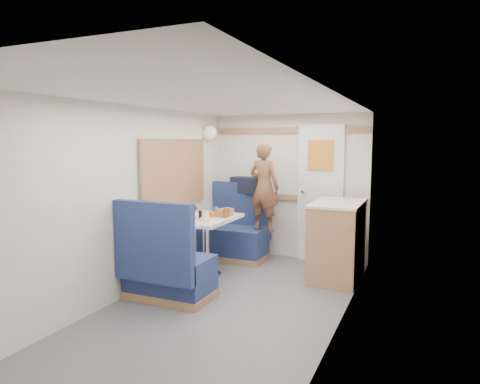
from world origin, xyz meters
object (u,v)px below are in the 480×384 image
at_px(dinette_table, 206,230).
at_px(beer_glass, 226,213).
at_px(salt_grinder, 203,214).
at_px(cheese_block, 205,220).
at_px(dome_light, 209,133).
at_px(tray, 212,222).
at_px(bench_far, 235,237).
at_px(galley_counter, 337,240).
at_px(tumbler_left, 183,214).
at_px(bread_loaf, 224,212).
at_px(orange_fruit, 212,214).
at_px(pepper_grinder, 200,215).
at_px(wine_glass, 194,209).
at_px(person, 264,187).
at_px(duffel_bag, 248,185).
at_px(tumbler_right, 216,210).
at_px(bench_near, 166,271).

bearing_deg(dinette_table, beer_glass, 23.72).
bearing_deg(salt_grinder, cheese_block, -57.47).
relative_size(dome_light, tray, 0.61).
relative_size(bench_far, galley_counter, 1.14).
relative_size(tumbler_left, bread_loaf, 0.50).
relative_size(orange_fruit, pepper_grinder, 0.73).
height_order(orange_fruit, wine_glass, wine_glass).
distance_m(orange_fruit, pepper_grinder, 0.14).
distance_m(dome_light, person, 1.11).
xyz_separation_m(wine_glass, pepper_grinder, (0.06, 0.05, -0.07)).
bearing_deg(beer_glass, bench_far, 106.38).
distance_m(bench_far, beer_glass, 0.93).
bearing_deg(orange_fruit, cheese_block, -79.92).
bearing_deg(bench_far, tumbler_left, -102.37).
height_order(orange_fruit, pepper_grinder, pepper_grinder).
relative_size(bench_far, duffel_bag, 2.24).
xyz_separation_m(cheese_block, pepper_grinder, (-0.18, 0.22, 0.01)).
distance_m(duffel_bag, wine_glass, 1.28).
xyz_separation_m(cheese_block, salt_grinder, (-0.16, 0.26, 0.01)).
relative_size(galley_counter, duffel_bag, 1.97).
xyz_separation_m(galley_counter, duffel_bag, (-1.39, 0.57, 0.55)).
xyz_separation_m(cheese_block, beer_glass, (0.07, 0.41, 0.02)).
relative_size(orange_fruit, tumbler_left, 0.64).
distance_m(tumbler_right, beer_glass, 0.27).
bearing_deg(wine_glass, tumbler_left, -171.23).
height_order(orange_fruit, salt_grinder, salt_grinder).
distance_m(bench_near, tumbler_left, 0.88).
distance_m(dinette_table, dome_light, 1.51).
xyz_separation_m(galley_counter, tumbler_right, (-1.46, -0.30, 0.30)).
bearing_deg(wine_glass, bread_loaf, 51.97).
relative_size(tumbler_left, pepper_grinder, 1.14).
height_order(pepper_grinder, salt_grinder, salt_grinder).
relative_size(duffel_bag, cheese_block, 4.22).
relative_size(dinette_table, bread_loaf, 4.18).
bearing_deg(salt_grinder, pepper_grinder, -119.82).
bearing_deg(galley_counter, wine_glass, -156.06).
height_order(galley_counter, beer_glass, galley_counter).
bearing_deg(bench_far, bread_loaf, -76.76).
xyz_separation_m(tray, bread_loaf, (-0.05, 0.42, 0.04)).
height_order(dome_light, tumbler_left, dome_light).
xyz_separation_m(bench_far, tumbler_left, (-0.22, -1.03, 0.47)).
bearing_deg(salt_grinder, bread_loaf, 53.92).
bearing_deg(bread_loaf, beer_glass, -50.92).
relative_size(bench_far, tumbler_right, 10.59).
bearing_deg(tray, dinette_table, 130.51).
bearing_deg(bench_far, wine_glass, -94.86).
xyz_separation_m(duffel_bag, tumbler_right, (-0.07, -0.87, -0.24)).
relative_size(duffel_bag, tray, 1.42).
distance_m(bench_near, dome_light, 2.28).
height_order(tray, salt_grinder, salt_grinder).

